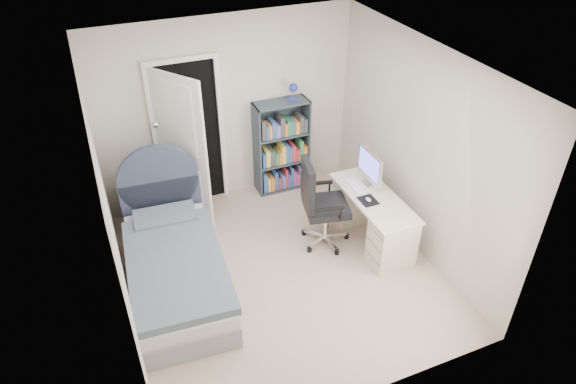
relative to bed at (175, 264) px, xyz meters
name	(u,v)px	position (x,y,z in m)	size (l,w,h in m)	color
room_shell	(280,181)	(1.16, -0.26, 0.96)	(3.50, 3.70, 2.60)	tan
door	(184,144)	(0.49, 1.30, 0.74)	(0.92, 0.70, 2.06)	black
bed	(175,264)	(0.00, 0.00, 0.00)	(1.12, 2.15, 1.29)	gray
nightstand	(138,195)	(-0.17, 1.33, 0.12)	(0.43, 0.43, 0.63)	tan
floor_lamp	(161,181)	(0.13, 1.25, 0.30)	(0.21, 0.21, 1.44)	silver
bookcase	(282,150)	(1.84, 1.38, 0.31)	(0.74, 0.32, 1.57)	#37434B
desk	(372,216)	(2.40, -0.15, 0.07)	(0.53, 1.34, 1.10)	beige
office_chair	(319,200)	(1.77, 0.05, 0.34)	(0.62, 0.64, 1.15)	silver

